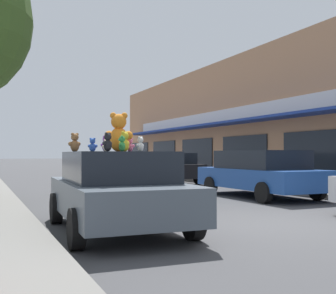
% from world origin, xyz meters
% --- Properties ---
extents(ground_plane, '(260.00, 260.00, 0.00)m').
position_xyz_m(ground_plane, '(0.00, 0.00, 0.00)').
color(ground_plane, '#424244').
extents(plush_art_car, '(2.22, 4.11, 1.44)m').
position_xyz_m(plush_art_car, '(-3.04, 0.49, 0.75)').
color(plush_art_car, '#4C5660').
rests_on(plush_art_car, ground_plane).
extents(teddy_bear_giant, '(0.54, 0.38, 0.72)m').
position_xyz_m(teddy_bear_giant, '(-3.01, 0.50, 1.78)').
color(teddy_bear_giant, orange).
rests_on(teddy_bear_giant, plush_art_car).
extents(teddy_bear_purple, '(0.23, 0.19, 0.31)m').
position_xyz_m(teddy_bear_purple, '(-3.11, 1.00, 1.59)').
color(teddy_bear_purple, purple).
rests_on(teddy_bear_purple, plush_art_car).
extents(teddy_bear_pink, '(0.20, 0.14, 0.26)m').
position_xyz_m(teddy_bear_pink, '(-2.76, 0.61, 1.56)').
color(teddy_bear_pink, pink).
rests_on(teddy_bear_pink, plush_art_car).
extents(teddy_bear_cream, '(0.18, 0.13, 0.23)m').
position_xyz_m(teddy_bear_cream, '(-3.17, 0.78, 1.55)').
color(teddy_bear_cream, beige).
rests_on(teddy_bear_cream, plush_art_car).
extents(teddy_bear_brown, '(0.28, 0.21, 0.38)m').
position_xyz_m(teddy_bear_brown, '(-3.62, 1.39, 1.62)').
color(teddy_bear_brown, olive).
rests_on(teddy_bear_brown, plush_art_car).
extents(teddy_bear_white, '(0.20, 0.18, 0.28)m').
position_xyz_m(teddy_bear_white, '(-2.64, 0.37, 1.57)').
color(teddy_bear_white, white).
rests_on(teddy_bear_white, plush_art_car).
extents(teddy_bear_blue, '(0.20, 0.18, 0.28)m').
position_xyz_m(teddy_bear_blue, '(-3.30, 1.29, 1.57)').
color(teddy_bear_blue, blue).
rests_on(teddy_bear_blue, plush_art_car).
extents(teddy_bear_green, '(0.15, 0.20, 0.26)m').
position_xyz_m(teddy_bear_green, '(-3.18, -0.21, 1.56)').
color(teddy_bear_green, green).
rests_on(teddy_bear_green, plush_art_car).
extents(teddy_bear_black, '(0.21, 0.19, 0.30)m').
position_xyz_m(teddy_bear_black, '(-3.50, -0.48, 1.58)').
color(teddy_bear_black, black).
rests_on(teddy_bear_black, plush_art_car).
extents(teddy_bear_yellow, '(0.26, 0.22, 0.36)m').
position_xyz_m(teddy_bear_yellow, '(-3.02, 0.12, 1.61)').
color(teddy_bear_yellow, yellow).
rests_on(teddy_bear_yellow, plush_art_car).
extents(parked_car_far_center, '(2.19, 4.76, 1.51)m').
position_xyz_m(parked_car_far_center, '(3.00, 4.35, 0.80)').
color(parked_car_far_center, '#1E4793').
rests_on(parked_car_far_center, ground_plane).
extents(parked_car_far_right, '(2.01, 4.31, 1.45)m').
position_xyz_m(parked_car_far_right, '(3.00, 11.59, 0.79)').
color(parked_car_far_right, black).
rests_on(parked_car_far_right, ground_plane).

